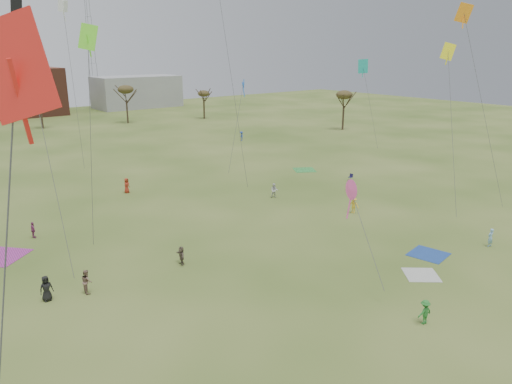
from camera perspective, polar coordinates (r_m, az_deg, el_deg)
ground at (r=34.81m, az=12.79°, el=-13.16°), size 260.00×260.00×0.00m
flyer_near_center at (r=33.81m, az=19.05°, el=-13.06°), size 1.14×0.76×1.64m
spectator_fore_b at (r=37.67m, az=-19.10°, el=-9.80°), size 0.74×0.92×1.76m
spectator_fore_c at (r=40.53m, az=-8.69°, el=-7.30°), size 0.73×1.48×1.53m
flyer_mid_a at (r=37.55m, az=-23.23°, el=-10.28°), size 0.92×0.61×1.85m
flyer_mid_b at (r=53.10m, az=11.28°, el=-1.50°), size 1.12×1.32×1.78m
flyer_mid_c at (r=48.17m, az=25.62°, el=-4.80°), size 0.65×0.47×1.68m
spectator_mid_d at (r=49.86m, az=-24.51°, el=-4.05°), size 0.44×0.93×1.55m
spectator_mid_e at (r=57.49m, az=2.14°, el=0.17°), size 1.06×1.04×1.72m
flyer_far_b at (r=61.40m, az=-14.82°, el=0.74°), size 1.07×0.98×1.83m
flyer_far_c at (r=93.46m, az=-1.70°, el=6.53°), size 1.04×1.30×1.76m
blanket_blue at (r=44.65m, az=19.42°, el=-6.87°), size 3.38×3.38×0.03m
blanket_cream at (r=40.66m, az=18.67°, el=-9.13°), size 3.53×3.53×0.03m
blanket_plum at (r=47.02m, az=-27.64°, el=-6.68°), size 5.39×5.39×0.03m
blanket_olive at (r=71.09m, az=5.65°, el=2.57°), size 4.09×4.09×0.03m
camp_chair_right at (r=66.37m, az=10.93°, el=1.57°), size 0.62×0.58×0.87m
kites_aloft at (r=51.74m, az=-12.86°, el=16.73°), size 66.18×56.64×24.38m
tree_line at (r=100.23m, az=-26.52°, el=9.10°), size 117.44×49.32×8.91m
building_brick at (r=141.78m, az=-27.14°, el=10.25°), size 26.00×16.00×12.00m
building_grey at (r=151.21m, az=-13.68°, el=11.27°), size 24.00×12.00×9.00m
radio_tower at (r=153.25m, az=-18.76°, el=16.47°), size 1.51×1.72×41.00m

